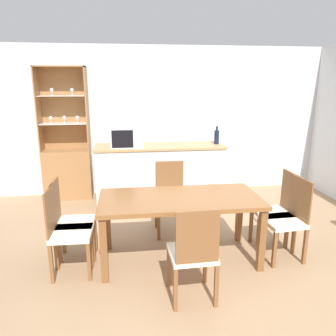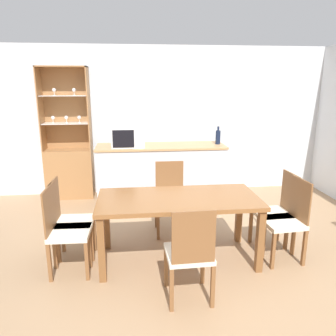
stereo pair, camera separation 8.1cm
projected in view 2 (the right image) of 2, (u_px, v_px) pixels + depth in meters
The scene contains 13 objects.
ground_plane at pixel (214, 263), 3.62m from camera, with size 18.00×18.00×0.00m, color #A37F5B.
wall_back at pixel (181, 121), 5.83m from camera, with size 6.80×0.06×2.55m.
kitchen_counter at pixel (161, 175), 5.28m from camera, with size 2.02×0.62×0.98m.
display_cabinet at pixel (69, 162), 5.60m from camera, with size 0.79×0.36×2.19m.
dining_table at pixel (178, 205), 3.56m from camera, with size 1.74×0.81×0.74m.
dining_chair_side_right_near at pixel (286, 220), 3.62m from camera, with size 0.44×0.44×0.93m.
dining_chair_side_left_far at pixel (70, 221), 3.60m from camera, with size 0.42×0.42×0.93m.
dining_chair_head_near at pixel (190, 254), 2.91m from camera, with size 0.42×0.42×0.93m.
dining_chair_side_left_near at pixel (65, 231), 3.36m from camera, with size 0.41×0.41×0.93m.
dining_chair_head_far at pixel (171, 198), 4.30m from camera, with size 0.41×0.41×0.93m.
dining_chair_side_right_far at pixel (277, 212), 3.85m from camera, with size 0.42×0.42×0.93m.
microwave at pixel (128, 137), 5.03m from camera, with size 0.49×0.39×0.30m.
wine_bottle at pixel (218, 137), 5.23m from camera, with size 0.08×0.08×0.28m.
Camera 2 is at (-0.86, -3.16, 1.94)m, focal length 35.00 mm.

